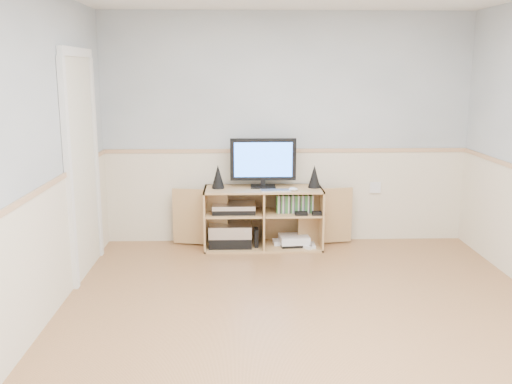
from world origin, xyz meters
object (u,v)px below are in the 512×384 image
(monitor, at_px, (263,161))
(keyboard, at_px, (276,190))
(media_cabinet, at_px, (263,216))
(game_consoles, at_px, (293,241))

(monitor, xyz_separation_m, keyboard, (0.12, -0.19, -0.28))
(media_cabinet, bearing_deg, keyboard, -57.93)
(keyboard, bearing_deg, game_consoles, 29.63)
(media_cabinet, distance_m, game_consoles, 0.42)
(keyboard, height_order, game_consoles, keyboard)
(media_cabinet, xyz_separation_m, game_consoles, (0.32, -0.07, -0.26))
(keyboard, relative_size, game_consoles, 0.69)
(media_cabinet, height_order, keyboard, keyboard)
(monitor, relative_size, keyboard, 2.25)
(media_cabinet, bearing_deg, monitor, -90.00)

